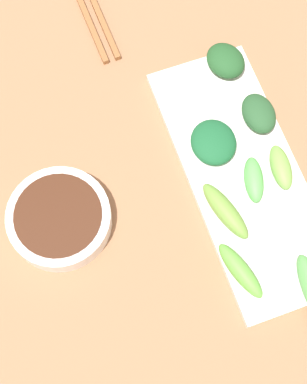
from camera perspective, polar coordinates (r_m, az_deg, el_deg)
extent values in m
cube|color=#9A6D4C|center=(0.77, 1.40, 0.85)|extent=(2.10, 2.10, 0.02)
cylinder|color=white|center=(0.73, -9.20, -2.63)|extent=(0.13, 0.13, 0.03)
cylinder|color=#462515|center=(0.73, -9.26, -2.52)|extent=(0.11, 0.11, 0.02)
cube|color=white|center=(0.76, 8.85, 1.56)|extent=(0.14, 0.36, 0.01)
ellipsoid|color=#63B142|center=(0.71, 8.53, -7.66)|extent=(0.04, 0.08, 0.02)
ellipsoid|color=#1B5E33|center=(0.75, 5.91, 4.89)|extent=(0.07, 0.07, 0.02)
ellipsoid|color=#6E9F40|center=(0.72, 7.07, -1.86)|extent=(0.05, 0.09, 0.02)
ellipsoid|color=#5EBC59|center=(0.74, 9.82, 1.20)|extent=(0.04, 0.07, 0.02)
ellipsoid|color=#79B54D|center=(0.76, 12.41, 2.39)|extent=(0.03, 0.06, 0.02)
ellipsoid|color=#235428|center=(0.81, 7.10, 12.68)|extent=(0.06, 0.07, 0.03)
ellipsoid|color=#28542E|center=(0.78, 10.30, 7.60)|extent=(0.04, 0.06, 0.03)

